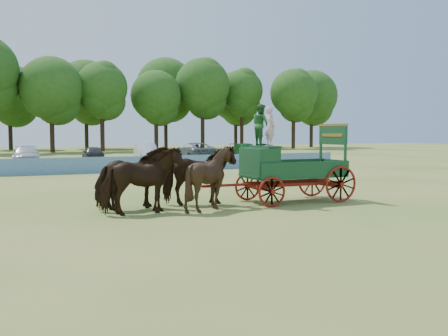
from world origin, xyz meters
TOP-DOWN VIEW (x-y plane):
  - ground at (0.00, 0.00)m, footprint 160.00×160.00m
  - horse_lead_left at (-8.09, 0.74)m, footprint 2.70×1.42m
  - horse_lead_right at (-8.09, 1.84)m, footprint 2.80×1.76m
  - horse_wheel_left at (-5.69, 0.74)m, footprint 2.34×2.18m
  - horse_wheel_right at (-5.69, 1.84)m, footprint 2.81×1.80m
  - farm_dray at (-2.72, 1.32)m, footprint 6.00×2.00m
  - sponsor_banner at (-1.00, 18.00)m, footprint 26.00×0.08m
  - parked_cars at (-5.30, 30.36)m, footprint 39.03×7.02m
  - treeline at (-1.80, 60.32)m, footprint 89.94×22.80m

SIDE VIEW (x-z plane):
  - ground at x=0.00m, z-range 0.00..0.00m
  - sponsor_banner at x=-1.00m, z-range 0.00..1.05m
  - parked_cars at x=-5.30m, z-range -0.06..1.58m
  - horse_lead_left at x=-8.09m, z-range 0.00..2.20m
  - horse_lead_right at x=-8.09m, z-range 0.00..2.20m
  - horse_wheel_right at x=-5.69m, z-range 0.00..2.20m
  - horse_wheel_left at x=-5.69m, z-range 0.00..2.20m
  - farm_dray at x=-2.72m, z-range -0.24..3.48m
  - treeline at x=-1.80m, z-range 1.68..16.68m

